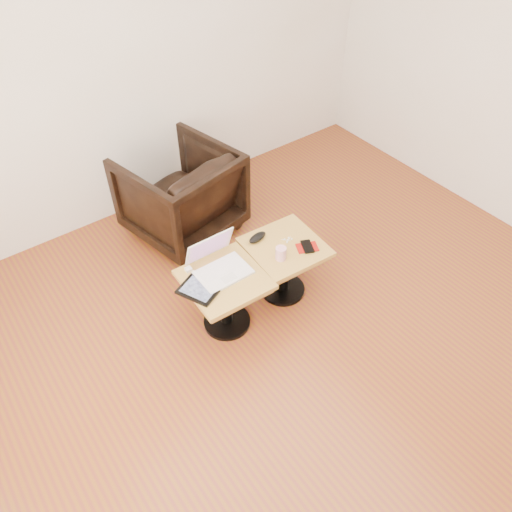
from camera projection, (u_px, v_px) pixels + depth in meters
room_shell at (346, 199)px, 2.34m from camera, size 4.52×4.52×2.71m
side_table_left at (225, 290)px, 3.28m from camera, size 0.52×0.52×0.46m
side_table_right at (284, 257)px, 3.51m from camera, size 0.53×0.53×0.46m
laptop at (219, 264)px, 3.23m from camera, size 0.34×0.32×0.23m
tablet at (199, 290)px, 3.12m from camera, size 0.27×0.30×0.02m
charging_adapter at (188, 269)px, 3.24m from camera, size 0.04×0.04×0.02m
glasses_case at (257, 237)px, 3.45m from camera, size 0.16×0.09×0.05m
striped_cup at (281, 253)px, 3.30m from camera, size 0.09×0.09×0.09m
earbuds_tangle at (288, 240)px, 3.46m from camera, size 0.07×0.04×0.01m
phone_on_sleeve at (307, 247)px, 3.40m from camera, size 0.17×0.15×0.02m
armchair at (181, 194)px, 4.00m from camera, size 0.94×0.96×0.74m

